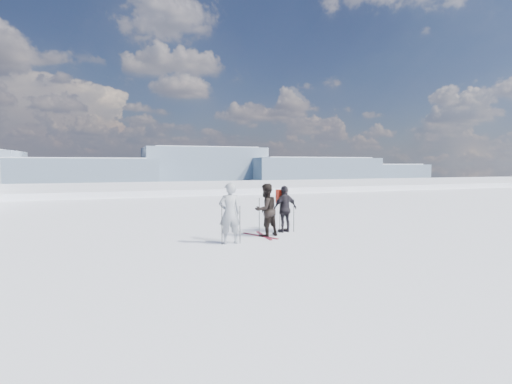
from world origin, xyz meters
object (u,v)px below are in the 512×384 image
at_px(skier_grey, 230,213).
at_px(skis_loose, 262,236).
at_px(skier_dark, 266,210).
at_px(skier_pack, 285,209).

bearing_deg(skier_grey, skis_loose, -148.20).
height_order(skier_dark, skis_loose, skier_dark).
xyz_separation_m(skier_grey, skier_pack, (2.54, 1.36, -0.11)).
relative_size(skier_grey, skis_loose, 1.15).
distance_m(skier_grey, skier_dark, 1.78).
height_order(skier_dark, skier_pack, skier_dark).
xyz_separation_m(skier_pack, skis_loose, (-1.11, -0.48, -0.86)).
height_order(skier_grey, skier_pack, skier_grey).
xyz_separation_m(skier_dark, skier_pack, (0.98, 0.53, -0.06)).
bearing_deg(skis_loose, skier_grey, -148.60).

